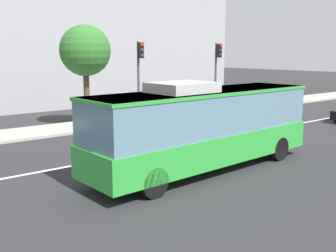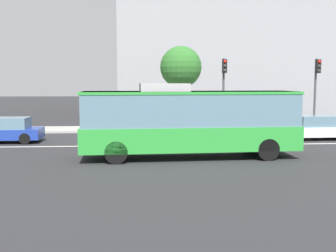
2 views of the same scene
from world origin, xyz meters
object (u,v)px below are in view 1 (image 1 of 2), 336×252
Objects in this scene: sedan_white at (243,114)px; traffic_light_near_corner at (140,68)px; transit_bus at (204,124)px; street_tree_kerbside_centre at (85,51)px; traffic_light_far_corner at (217,66)px.

traffic_light_near_corner is at bearing -43.09° from sedan_white.
traffic_light_near_corner is (-4.84, 4.29, 2.84)m from sedan_white.
transit_bus is at bearing -20.34° from traffic_light_near_corner.
street_tree_kerbside_centre is at bearing -38.25° from sedan_white.
sedan_white is 5.39m from traffic_light_far_corner.
sedan_white is at bearing -36.70° from street_tree_kerbside_centre.
street_tree_kerbside_centre is at bearing 83.79° from transit_bus.
traffic_light_far_corner is at bearing 89.20° from traffic_light_near_corner.
traffic_light_far_corner is (1.87, 4.18, 2.84)m from sedan_white.
traffic_light_near_corner and traffic_light_far_corner have the same top height.
traffic_light_far_corner is (6.71, -0.10, 0.00)m from traffic_light_near_corner.
transit_bus is at bearing 31.28° from sedan_white.
transit_bus is 10.14m from sedan_white.
traffic_light_near_corner is 1.00× the size of traffic_light_far_corner.
transit_bus is 2.22× the size of sedan_white.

